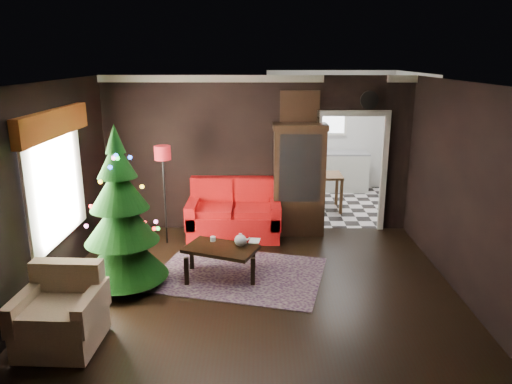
{
  "coord_description": "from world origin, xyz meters",
  "views": [
    {
      "loc": [
        0.07,
        -6.09,
        3.11
      ],
      "look_at": [
        0.0,
        0.9,
        1.15
      ],
      "focal_mm": 34.03,
      "sensor_mm": 36.0,
      "label": 1
    }
  ],
  "objects_px": {
    "christmas_tree": "(121,215)",
    "coffee_table": "(221,262)",
    "wall_clock": "(369,100)",
    "loveseat": "(234,210)",
    "armchair": "(59,310)",
    "curio_cabinet": "(299,182)",
    "floor_lamp": "(165,197)",
    "teapot": "(240,240)",
    "kitchen_table": "(324,192)"
  },
  "relations": [
    {
      "from": "christmas_tree",
      "to": "coffee_table",
      "type": "height_order",
      "value": "christmas_tree"
    },
    {
      "from": "christmas_tree",
      "to": "wall_clock",
      "type": "distance_m",
      "value": 4.64
    },
    {
      "from": "loveseat",
      "to": "armchair",
      "type": "bearing_deg",
      "value": -116.44
    },
    {
      "from": "armchair",
      "to": "coffee_table",
      "type": "distance_m",
      "value": 2.42
    },
    {
      "from": "christmas_tree",
      "to": "armchair",
      "type": "height_order",
      "value": "christmas_tree"
    },
    {
      "from": "curio_cabinet",
      "to": "christmas_tree",
      "type": "xyz_separation_m",
      "value": [
        -2.57,
        -2.16,
        0.1
      ]
    },
    {
      "from": "floor_lamp",
      "to": "teapot",
      "type": "xyz_separation_m",
      "value": [
        1.33,
        -1.29,
        -0.27
      ]
    },
    {
      "from": "floor_lamp",
      "to": "coffee_table",
      "type": "xyz_separation_m",
      "value": [
        1.05,
        -1.34,
        -0.59
      ]
    },
    {
      "from": "coffee_table",
      "to": "teapot",
      "type": "relative_size",
      "value": 5.09
    },
    {
      "from": "floor_lamp",
      "to": "armchair",
      "type": "bearing_deg",
      "value": -100.27
    },
    {
      "from": "loveseat",
      "to": "teapot",
      "type": "relative_size",
      "value": 8.58
    },
    {
      "from": "armchair",
      "to": "floor_lamp",
      "type": "bearing_deg",
      "value": 81.95
    },
    {
      "from": "coffee_table",
      "to": "armchair",
      "type": "bearing_deg",
      "value": -132.07
    },
    {
      "from": "kitchen_table",
      "to": "teapot",
      "type": "bearing_deg",
      "value": -116.41
    },
    {
      "from": "floor_lamp",
      "to": "wall_clock",
      "type": "distance_m",
      "value": 3.89
    },
    {
      "from": "loveseat",
      "to": "teapot",
      "type": "height_order",
      "value": "loveseat"
    },
    {
      "from": "kitchen_table",
      "to": "curio_cabinet",
      "type": "bearing_deg",
      "value": -114.44
    },
    {
      "from": "loveseat",
      "to": "teapot",
      "type": "xyz_separation_m",
      "value": [
        0.18,
        -1.61,
        0.06
      ]
    },
    {
      "from": "teapot",
      "to": "christmas_tree",
      "type": "bearing_deg",
      "value": -168.42
    },
    {
      "from": "teapot",
      "to": "wall_clock",
      "type": "xyz_separation_m",
      "value": [
        2.17,
        2.01,
        1.82
      ]
    },
    {
      "from": "teapot",
      "to": "wall_clock",
      "type": "height_order",
      "value": "wall_clock"
    },
    {
      "from": "armchair",
      "to": "coffee_table",
      "type": "xyz_separation_m",
      "value": [
        1.61,
        1.79,
        -0.22
      ]
    },
    {
      "from": "curio_cabinet",
      "to": "christmas_tree",
      "type": "bearing_deg",
      "value": -139.99
    },
    {
      "from": "coffee_table",
      "to": "teapot",
      "type": "bearing_deg",
      "value": 9.54
    },
    {
      "from": "loveseat",
      "to": "armchair",
      "type": "distance_m",
      "value": 3.85
    },
    {
      "from": "curio_cabinet",
      "to": "christmas_tree",
      "type": "distance_m",
      "value": 3.36
    },
    {
      "from": "armchair",
      "to": "coffee_table",
      "type": "bearing_deg",
      "value": 50.15
    },
    {
      "from": "kitchen_table",
      "to": "coffee_table",
      "type": "bearing_deg",
      "value": -119.87
    },
    {
      "from": "floor_lamp",
      "to": "wall_clock",
      "type": "relative_size",
      "value": 5.42
    },
    {
      "from": "floor_lamp",
      "to": "kitchen_table",
      "type": "height_order",
      "value": "floor_lamp"
    },
    {
      "from": "coffee_table",
      "to": "kitchen_table",
      "type": "distance_m",
      "value": 3.82
    },
    {
      "from": "armchair",
      "to": "curio_cabinet",
      "type": "bearing_deg",
      "value": 54.23
    },
    {
      "from": "loveseat",
      "to": "floor_lamp",
      "type": "height_order",
      "value": "floor_lamp"
    },
    {
      "from": "floor_lamp",
      "to": "loveseat",
      "type": "bearing_deg",
      "value": 15.62
    },
    {
      "from": "teapot",
      "to": "kitchen_table",
      "type": "bearing_deg",
      "value": 63.59
    },
    {
      "from": "wall_clock",
      "to": "kitchen_table",
      "type": "distance_m",
      "value": 2.43
    },
    {
      "from": "floor_lamp",
      "to": "christmas_tree",
      "type": "distance_m",
      "value": 1.66
    },
    {
      "from": "christmas_tree",
      "to": "teapot",
      "type": "relative_size",
      "value": 11.59
    },
    {
      "from": "kitchen_table",
      "to": "armchair",
      "type": "bearing_deg",
      "value": -124.58
    },
    {
      "from": "loveseat",
      "to": "kitchen_table",
      "type": "relative_size",
      "value": 2.27
    },
    {
      "from": "curio_cabinet",
      "to": "kitchen_table",
      "type": "bearing_deg",
      "value": 65.56
    },
    {
      "from": "kitchen_table",
      "to": "wall_clock",
      "type": "bearing_deg",
      "value": -66.25
    },
    {
      "from": "coffee_table",
      "to": "curio_cabinet",
      "type": "bearing_deg",
      "value": 56.36
    },
    {
      "from": "armchair",
      "to": "coffee_table",
      "type": "relative_size",
      "value": 0.86
    },
    {
      "from": "christmas_tree",
      "to": "coffee_table",
      "type": "distance_m",
      "value": 1.58
    },
    {
      "from": "christmas_tree",
      "to": "kitchen_table",
      "type": "height_order",
      "value": "christmas_tree"
    },
    {
      "from": "teapot",
      "to": "kitchen_table",
      "type": "relative_size",
      "value": 0.26
    },
    {
      "from": "loveseat",
      "to": "floor_lamp",
      "type": "xyz_separation_m",
      "value": [
        -1.15,
        -0.32,
        0.33
      ]
    },
    {
      "from": "coffee_table",
      "to": "wall_clock",
      "type": "height_order",
      "value": "wall_clock"
    },
    {
      "from": "loveseat",
      "to": "kitchen_table",
      "type": "height_order",
      "value": "loveseat"
    }
  ]
}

